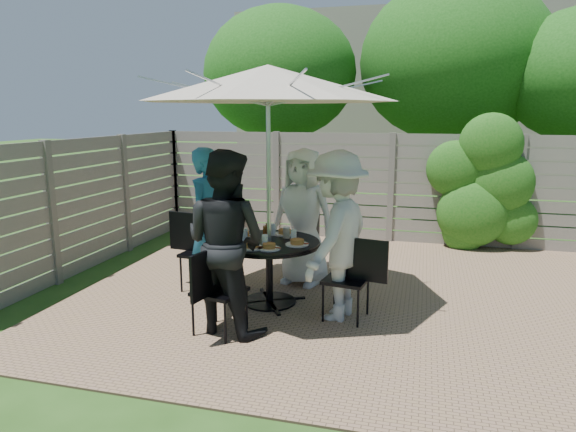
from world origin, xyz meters
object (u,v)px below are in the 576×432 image
(plate_back, at_px, (285,232))
(plate_extra, at_px, (269,247))
(chair_back, at_px, (307,261))
(chair_right, at_px, (347,295))
(patio_table, at_px, (269,260))
(glass_back, at_px, (273,229))
(plate_front, at_px, (252,246))
(person_front, at_px, (226,243))
(glass_left, at_px, (245,234))
(person_back, at_px, (303,217))
(person_right, at_px, (337,236))
(chair_front, at_px, (219,309))
(bicycle, at_px, (228,212))
(chair_left, at_px, (203,267))
(person_left, at_px, (210,222))
(umbrella, at_px, (268,84))
(glass_right, at_px, (294,236))
(plate_left, at_px, (243,235))
(glass_front, at_px, (265,241))
(syrup_jug, at_px, (267,233))
(plate_right, at_px, (297,243))
(coffee_cup, at_px, (286,233))

(plate_back, height_order, plate_extra, same)
(chair_back, distance_m, chair_right, 1.36)
(patio_table, distance_m, glass_back, 0.41)
(chair_right, distance_m, plate_front, 1.15)
(person_front, relative_size, chair_right, 2.03)
(chair_right, relative_size, glass_left, 6.51)
(person_back, distance_m, person_right, 1.17)
(chair_right, bearing_deg, plate_front, 15.23)
(person_front, xyz_separation_m, chair_right, (1.14, 0.57, -0.65))
(chair_front, bearing_deg, bicycle, 32.85)
(chair_left, bearing_deg, person_front, -48.21)
(person_left, bearing_deg, glass_left, -100.42)
(umbrella, height_order, plate_front, umbrella)
(glass_right, bearing_deg, person_right, -24.54)
(glass_back, bearing_deg, plate_left, -148.62)
(chair_back, relative_size, plate_front, 3.37)
(glass_front, bearing_deg, person_front, -114.54)
(syrup_jug, bearing_deg, glass_back, 87.97)
(person_back, relative_size, plate_extra, 7.31)
(chair_right, relative_size, plate_right, 3.50)
(person_right, bearing_deg, chair_left, -89.93)
(person_back, xyz_separation_m, plate_extra, (-0.10, -1.14, -0.10))
(person_right, relative_size, plate_front, 6.96)
(chair_back, distance_m, plate_front, 1.42)
(person_back, height_order, person_front, person_front)
(plate_back, relative_size, glass_front, 1.86)
(plate_back, bearing_deg, syrup_jug, -115.07)
(chair_right, bearing_deg, chair_left, -5.19)
(plate_right, bearing_deg, plate_back, 120.88)
(chair_back, height_order, syrup_jug, syrup_jug)
(plate_right, bearing_deg, chair_back, 96.41)
(person_front, bearing_deg, chair_right, -139.26)
(bicycle, bearing_deg, glass_left, -59.08)
(plate_right, relative_size, glass_left, 1.86)
(person_left, xyz_separation_m, syrup_jug, (0.76, -0.14, -0.06))
(plate_right, distance_m, bicycle, 3.62)
(patio_table, xyz_separation_m, person_front, (-0.20, -0.80, 0.40))
(chair_back, bearing_deg, glass_back, -13.43)
(plate_front, relative_size, glass_left, 1.86)
(person_left, bearing_deg, person_right, -90.00)
(chair_left, xyz_separation_m, glass_left, (0.66, -0.27, 0.53))
(patio_table, height_order, coffee_cup, coffee_cup)
(person_left, relative_size, plate_front, 6.85)
(coffee_cup, bearing_deg, plate_front, -113.90)
(plate_left, xyz_separation_m, glass_back, (0.31, 0.19, 0.05))
(glass_left, bearing_deg, coffee_cup, 27.98)
(chair_left, xyz_separation_m, person_right, (1.74, -0.44, 0.61))
(patio_table, distance_m, plate_left, 0.44)
(person_front, bearing_deg, syrup_jug, -86.10)
(person_front, xyz_separation_m, plate_back, (0.29, 1.15, -0.15))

